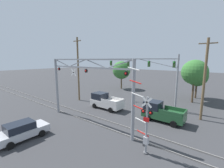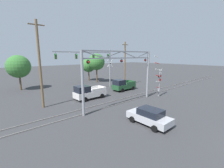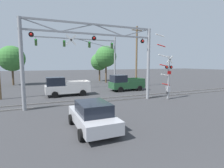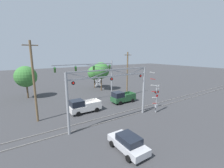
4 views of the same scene
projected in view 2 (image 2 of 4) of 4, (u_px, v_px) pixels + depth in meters
name	position (u px, v px, depth m)	size (l,w,h in m)	color
rail_track_near	(120.00, 104.00, 20.27)	(80.00, 0.08, 0.10)	gray
rail_track_far	(113.00, 101.00, 21.34)	(80.00, 0.08, 0.10)	gray
crossing_gantry	(121.00, 71.00, 19.22)	(11.72, 0.31, 7.04)	gray
crossing_signal_mast	(159.00, 83.00, 23.62)	(2.13, 0.35, 6.43)	gray
traffic_signal_span	(98.00, 61.00, 28.62)	(11.73, 0.39, 7.64)	gray
pickup_truck_lead	(88.00, 92.00, 22.49)	(4.83, 2.22, 2.12)	silver
pickup_truck_following	(123.00, 85.00, 28.06)	(4.59, 2.22, 2.12)	#23512D
sedan_waiting	(149.00, 116.00, 14.25)	(2.10, 4.23, 1.54)	#B7B7BC
utility_pole_left	(40.00, 64.00, 17.93)	(1.80, 0.28, 10.54)	brown
utility_pole_right	(125.00, 63.00, 31.96)	(1.80, 0.28, 9.29)	brown
background_tree_beyond_span	(18.00, 67.00, 27.64)	(4.21, 4.21, 6.57)	brown
background_tree_far_left_verge	(96.00, 62.00, 35.89)	(3.96, 3.96, 6.95)	brown
background_tree_far_right_verge	(89.00, 65.00, 38.57)	(3.55, 3.55, 5.78)	brown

